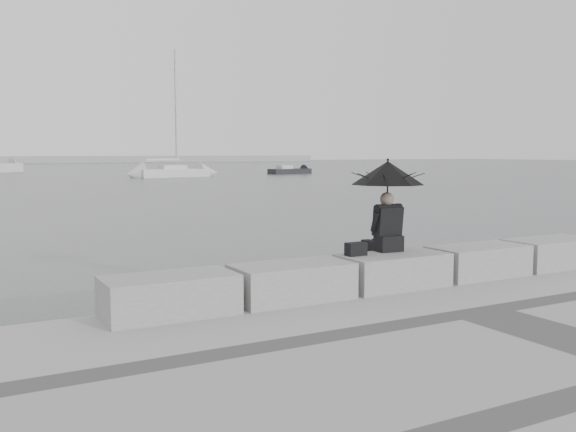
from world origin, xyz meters
TOP-DOWN VIEW (x-y plane):
  - ground at (0.00, 0.00)m, footprint 360.00×360.00m
  - stone_block_far_left at (-3.40, -0.45)m, footprint 1.60×0.80m
  - stone_block_left at (-1.70, -0.45)m, footprint 1.60×0.80m
  - stone_block_centre at (0.00, -0.45)m, footprint 1.60×0.80m
  - stone_block_right at (1.70, -0.45)m, footprint 1.60×0.80m
  - stone_block_far_right at (3.40, -0.45)m, footprint 1.60×0.80m
  - seated_person at (0.09, -0.18)m, footprint 1.12×1.12m
  - bag at (-0.56, -0.30)m, footprint 0.29×0.17m
  - sailboat_right at (15.46, 54.94)m, footprint 7.43×3.15m
  - small_motorboat at (30.53, 57.53)m, footprint 5.61×2.57m

SIDE VIEW (x-z plane):
  - ground at x=0.00m, z-range 0.00..0.00m
  - small_motorboat at x=30.53m, z-range -0.23..0.87m
  - sailboat_right at x=15.46m, z-range -5.92..6.98m
  - stone_block_far_left at x=-3.40m, z-range 0.50..1.00m
  - stone_block_left at x=-1.70m, z-range 0.50..1.00m
  - stone_block_centre at x=0.00m, z-range 0.50..1.00m
  - stone_block_right at x=1.70m, z-range 0.50..1.00m
  - stone_block_far_right at x=3.40m, z-range 0.50..1.00m
  - bag at x=-0.56m, z-range 1.00..1.19m
  - seated_person at x=0.09m, z-range 1.30..2.69m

